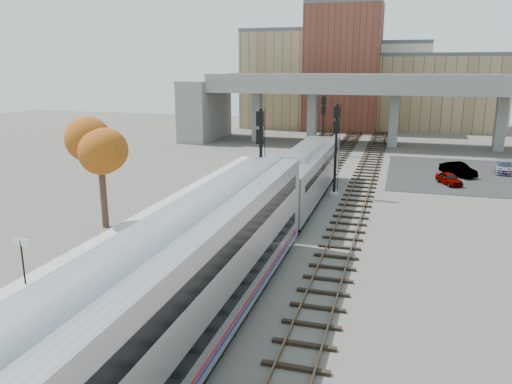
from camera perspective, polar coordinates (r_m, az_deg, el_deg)
The scene contains 17 objects.
ground at distance 27.60m, azimuth -1.91°, elevation -8.10°, with size 160.00×160.00×0.00m, color #47423D.
platform at distance 30.45m, azimuth -15.07°, elevation -6.08°, with size 4.50×60.00×0.35m, color #9E9E99.
yellow_strip at distance 29.48m, azimuth -11.91°, elevation -6.19°, with size 0.70×60.00×0.01m, color yellow.
tracks at distance 38.84m, azimuth 5.14°, elevation -1.40°, with size 10.70×95.00×0.25m.
overpass at distance 69.48m, azimuth 13.87°, elevation 9.92°, with size 54.00×12.00×9.50m.
buildings_far at distance 91.12m, azimuth 12.27°, elevation 12.22°, with size 43.00×21.00×20.60m.
parking_lot at distance 53.62m, azimuth 22.33°, elevation 1.86°, with size 14.00×18.00×0.04m, color black.
locomotive at distance 39.53m, azimuth 5.67°, elevation 2.15°, with size 3.02×19.05×4.10m.
coach at distance 18.60m, azimuth -7.61°, elevation -10.28°, with size 3.03×25.00×5.00m.
signal_mast_near at distance 34.29m, azimuth 0.52°, elevation 3.23°, with size 0.60×0.64×7.72m.
signal_mast_mid at distance 41.29m, azimuth 9.09°, elevation 4.77°, with size 0.60×0.64×7.56m.
signal_mast_far at distance 61.23m, azimuth 7.65°, elevation 7.55°, with size 0.60×0.64×7.11m.
station_sign at distance 26.10m, azimuth -25.21°, elevation -6.19°, with size 0.90×0.10×2.27m.
tree at distance 33.81m, azimuth -17.41°, elevation 4.83°, with size 3.60×3.60×7.22m.
car_a at distance 48.51m, azimuth 21.21°, elevation 1.44°, with size 1.27×3.16×1.08m, color #99999E.
car_b at distance 52.62m, azimuth 22.10°, elevation 2.42°, with size 1.39×3.97×1.31m, color #99999E.
car_c at distance 56.13m, azimuth 26.50°, elevation 2.57°, with size 1.63×4.02×1.17m, color #99999E.
Camera 1 is at (8.02, -24.26, 10.44)m, focal length 35.00 mm.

